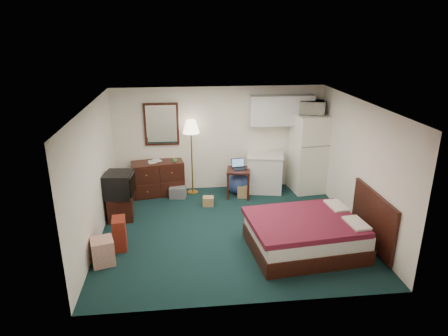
{
  "coord_description": "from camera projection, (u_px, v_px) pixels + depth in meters",
  "views": [
    {
      "loc": [
        -0.88,
        -6.98,
        3.79
      ],
      "look_at": [
        -0.09,
        0.31,
        1.19
      ],
      "focal_mm": 32.0,
      "sensor_mm": 36.0,
      "label": 1
    }
  ],
  "objects": [
    {
      "name": "mug",
      "position": [
        175.0,
        160.0,
        9.29
      ],
      "size": [
        0.12,
        0.1,
        0.11
      ],
      "primitive_type": "imported",
      "rotation": [
        0.0,
        0.0,
        0.08
      ],
      "color": "#53944B",
      "rests_on": "dresser"
    },
    {
      "name": "crt_tv",
      "position": [
        119.0,
        185.0,
        8.12
      ],
      "size": [
        0.61,
        0.65,
        0.51
      ],
      "primitive_type": null,
      "rotation": [
        0.0,
        0.0,
        -0.11
      ],
      "color": "black",
      "rests_on": "tv_stand"
    },
    {
      "name": "book_a",
      "position": [
        148.0,
        158.0,
        9.23
      ],
      "size": [
        0.17,
        0.05,
        0.24
      ],
      "primitive_type": "imported",
      "rotation": [
        0.0,
        0.0,
        0.15
      ],
      "color": "#997C58",
      "rests_on": "dresser"
    },
    {
      "name": "floor_lamp",
      "position": [
        192.0,
        157.0,
        9.37
      ],
      "size": [
        0.44,
        0.44,
        1.79
      ],
      "primitive_type": null,
      "rotation": [
        0.0,
        0.0,
        -0.14
      ],
      "color": "gold",
      "rests_on": "floor"
    },
    {
      "name": "desk",
      "position": [
        238.0,
        183.0,
        9.36
      ],
      "size": [
        0.61,
        0.61,
        0.67
      ],
      "primitive_type": null,
      "rotation": [
        0.0,
        0.0,
        -0.17
      ],
      "color": "black",
      "rests_on": "floor"
    },
    {
      "name": "bed",
      "position": [
        305.0,
        235.0,
        7.09
      ],
      "size": [
        2.05,
        1.67,
        0.61
      ],
      "primitive_type": null,
      "rotation": [
        0.0,
        0.0,
        0.11
      ],
      "color": "maroon",
      "rests_on": "floor"
    },
    {
      "name": "cardboard_box_a",
      "position": [
        208.0,
        201.0,
        8.94
      ],
      "size": [
        0.26,
        0.23,
        0.2
      ],
      "primitive_type": null,
      "rotation": [
        0.0,
        0.0,
        -0.1
      ],
      "color": "#997C58",
      "rests_on": "floor"
    },
    {
      "name": "retail_box",
      "position": [
        103.0,
        251.0,
        6.71
      ],
      "size": [
        0.45,
        0.45,
        0.45
      ],
      "primitive_type": null,
      "rotation": [
        0.0,
        0.0,
        0.28
      ],
      "color": "white",
      "rests_on": "floor"
    },
    {
      "name": "ceiling",
      "position": [
        231.0,
        104.0,
        7.06
      ],
      "size": [
        5.0,
        4.5,
        0.01
      ],
      "primitive_type": "cube",
      "color": "#F3E5C6",
      "rests_on": "walls"
    },
    {
      "name": "cardboard_box_b",
      "position": [
        243.0,
        191.0,
        9.41
      ],
      "size": [
        0.28,
        0.31,
        0.28
      ],
      "primitive_type": null,
      "rotation": [
        0.0,
        0.0,
        -0.15
      ],
      "color": "#997C58",
      "rests_on": "floor"
    },
    {
      "name": "suitcase",
      "position": [
        120.0,
        234.0,
        7.14
      ],
      "size": [
        0.27,
        0.39,
        0.59
      ],
      "primitive_type": null,
      "rotation": [
        0.0,
        0.0,
        0.11
      ],
      "color": "maroon",
      "rests_on": "floor"
    },
    {
      "name": "laptop",
      "position": [
        240.0,
        165.0,
        9.24
      ],
      "size": [
        0.36,
        0.31,
        0.22
      ],
      "primitive_type": null,
      "rotation": [
        0.0,
        0.0,
        0.17
      ],
      "color": "black",
      "rests_on": "desk"
    },
    {
      "name": "headboard",
      "position": [
        373.0,
        219.0,
        7.13
      ],
      "size": [
        0.06,
        1.56,
        1.0
      ],
      "primitive_type": null,
      "color": "black",
      "rests_on": "walls"
    },
    {
      "name": "walls",
      "position": [
        231.0,
        170.0,
        7.48
      ],
      "size": [
        5.01,
        4.51,
        2.5
      ],
      "color": "#F3E5C6",
      "rests_on": "floor"
    },
    {
      "name": "floor",
      "position": [
        230.0,
        230.0,
        7.9
      ],
      "size": [
        5.0,
        4.5,
        0.01
      ],
      "primitive_type": "cube",
      "color": "black",
      "rests_on": "ground"
    },
    {
      "name": "tv_stand",
      "position": [
        121.0,
        207.0,
        8.3
      ],
      "size": [
        0.54,
        0.58,
        0.51
      ],
      "primitive_type": null,
      "rotation": [
        0.0,
        0.0,
        0.07
      ],
      "color": "black",
      "rests_on": "floor"
    },
    {
      "name": "dresser",
      "position": [
        158.0,
        178.0,
        9.46
      ],
      "size": [
        1.26,
        0.74,
        0.81
      ],
      "primitive_type": null,
      "rotation": [
        0.0,
        0.0,
        0.18
      ],
      "color": "black",
      "rests_on": "floor"
    },
    {
      "name": "exercise_ball",
      "position": [
        238.0,
        183.0,
        9.54
      ],
      "size": [
        0.63,
        0.63,
        0.54
      ],
      "primitive_type": "sphere",
      "rotation": [
        0.0,
        0.0,
        -0.17
      ],
      "color": "#304485",
      "rests_on": "floor"
    },
    {
      "name": "file_bin",
      "position": [
        178.0,
        192.0,
        9.36
      ],
      "size": [
        0.41,
        0.33,
        0.26
      ],
      "primitive_type": null,
      "rotation": [
        0.0,
        0.0,
        -0.14
      ],
      "color": "slate",
      "rests_on": "floor"
    },
    {
      "name": "mirror",
      "position": [
        161.0,
        124.0,
        9.29
      ],
      "size": [
        0.8,
        0.06,
        1.0
      ],
      "primitive_type": null,
      "color": "white",
      "rests_on": "walls"
    },
    {
      "name": "book_b",
      "position": [
        153.0,
        157.0,
        9.31
      ],
      "size": [
        0.17,
        0.09,
        0.24
      ],
      "primitive_type": "imported",
      "rotation": [
        0.0,
        0.0,
        0.39
      ],
      "color": "#997C58",
      "rests_on": "dresser"
    },
    {
      "name": "microwave",
      "position": [
        312.0,
        106.0,
        9.21
      ],
      "size": [
        0.61,
        0.41,
        0.38
      ],
      "primitive_type": "imported",
      "rotation": [
        0.0,
        0.0,
        -0.19
      ],
      "color": "white",
      "rests_on": "fridge"
    },
    {
      "name": "kitchen_counter",
      "position": [
        265.0,
        173.0,
        9.65
      ],
      "size": [
        0.92,
        0.77,
        0.89
      ],
      "primitive_type": null,
      "rotation": [
        0.0,
        0.0,
        -0.2
      ],
      "color": "silver",
      "rests_on": "floor"
    },
    {
      "name": "upper_cabinets",
      "position": [
        281.0,
        110.0,
        9.33
      ],
      "size": [
        1.5,
        0.35,
        0.7
      ],
      "primitive_type": null,
      "color": "silver",
      "rests_on": "walls"
    },
    {
      "name": "fridge",
      "position": [
        309.0,
        153.0,
        9.55
      ],
      "size": [
        0.86,
        0.86,
        1.88
      ],
      "primitive_type": null,
      "rotation": [
        0.0,
        0.0,
        0.12
      ],
      "color": "white",
      "rests_on": "floor"
    }
  ]
}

